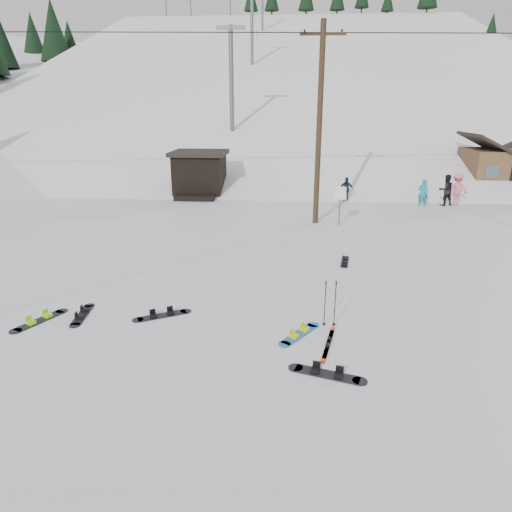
# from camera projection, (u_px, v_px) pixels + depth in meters

# --- Properties ---
(ground) EXTENTS (200.00, 200.00, 0.00)m
(ground) POSITION_uv_depth(u_px,v_px,m) (251.00, 390.00, 9.21)
(ground) COLOR silver
(ground) RESTS_ON ground
(ski_slope) EXTENTS (60.00, 85.24, 65.97)m
(ski_slope) POSITION_uv_depth(u_px,v_px,m) (283.00, 234.00, 65.06)
(ski_slope) COLOR white
(ski_slope) RESTS_ON ground
(ridge_left) EXTENTS (47.54, 95.03, 58.38)m
(ridge_left) POSITION_uv_depth(u_px,v_px,m) (12.00, 236.00, 60.60)
(ridge_left) COLOR silver
(ridge_left) RESTS_ON ground
(treeline_crest) EXTENTS (50.00, 6.00, 10.00)m
(treeline_crest) POSITION_uv_depth(u_px,v_px,m) (287.00, 134.00, 90.64)
(treeline_crest) COLOR black
(treeline_crest) RESTS_ON ski_slope
(utility_pole) EXTENTS (2.00, 0.26, 9.00)m
(utility_pole) POSITION_uv_depth(u_px,v_px,m) (319.00, 123.00, 20.86)
(utility_pole) COLOR #3A2819
(utility_pole) RESTS_ON ground
(trail_sign) EXTENTS (0.50, 0.09, 1.85)m
(trail_sign) POSITION_uv_depth(u_px,v_px,m) (340.00, 199.00, 21.45)
(trail_sign) COLOR #595B60
(trail_sign) RESTS_ON ground
(lift_hut) EXTENTS (3.40, 4.10, 2.75)m
(lift_hut) POSITION_uv_depth(u_px,v_px,m) (200.00, 173.00, 28.96)
(lift_hut) COLOR black
(lift_hut) RESTS_ON ground
(lift_tower_near) EXTENTS (2.20, 0.36, 8.00)m
(lift_tower_near) POSITION_uv_depth(u_px,v_px,m) (231.00, 73.00, 35.42)
(lift_tower_near) COLOR #595B60
(lift_tower_near) RESTS_ON ski_slope
(lift_tower_mid) EXTENTS (2.20, 0.36, 8.00)m
(lift_tower_mid) POSITION_uv_depth(u_px,v_px,m) (252.00, 24.00, 52.32)
(lift_tower_mid) COLOR #595B60
(lift_tower_mid) RESTS_ON ski_slope
(cabin) EXTENTS (5.39, 4.40, 3.77)m
(cabin) POSITION_uv_depth(u_px,v_px,m) (504.00, 168.00, 30.43)
(cabin) COLOR brown
(cabin) RESTS_ON ground
(hero_snowboard) EXTENTS (1.04, 1.36, 0.11)m
(hero_snowboard) POSITION_uv_depth(u_px,v_px,m) (299.00, 334.00, 11.41)
(hero_snowboard) COLOR blue
(hero_snowboard) RESTS_ON ground
(hero_skis) EXTENTS (0.48, 1.75, 0.09)m
(hero_skis) POSITION_uv_depth(u_px,v_px,m) (328.00, 343.00, 10.95)
(hero_skis) COLOR red
(hero_skis) RESTS_ON ground
(ski_poles) EXTENTS (0.35, 0.09, 1.26)m
(ski_poles) POSITION_uv_depth(u_px,v_px,m) (330.00, 303.00, 11.66)
(ski_poles) COLOR black
(ski_poles) RESTS_ON ground
(board_scatter_a) EXTENTS (1.46, 0.93, 0.11)m
(board_scatter_a) POSITION_uv_depth(u_px,v_px,m) (162.00, 315.00, 12.42)
(board_scatter_a) COLOR black
(board_scatter_a) RESTS_ON ground
(board_scatter_b) EXTENTS (0.42, 1.52, 0.11)m
(board_scatter_b) POSITION_uv_depth(u_px,v_px,m) (82.00, 315.00, 12.46)
(board_scatter_b) COLOR black
(board_scatter_b) RESTS_ON ground
(board_scatter_c) EXTENTS (0.92, 1.55, 0.12)m
(board_scatter_c) POSITION_uv_depth(u_px,v_px,m) (40.00, 320.00, 12.12)
(board_scatter_c) COLOR black
(board_scatter_c) RESTS_ON ground
(board_scatter_d) EXTENTS (1.65, 0.74, 0.12)m
(board_scatter_d) POSITION_uv_depth(u_px,v_px,m) (327.00, 374.00, 9.70)
(board_scatter_d) COLOR black
(board_scatter_d) RESTS_ON ground
(board_scatter_f) EXTENTS (0.44, 1.37, 0.10)m
(board_scatter_f) POSITION_uv_depth(u_px,v_px,m) (345.00, 261.00, 16.70)
(board_scatter_f) COLOR black
(board_scatter_f) RESTS_ON ground
(skier_teal) EXTENTS (0.61, 0.44, 1.55)m
(skier_teal) POSITION_uv_depth(u_px,v_px,m) (423.00, 193.00, 25.68)
(skier_teal) COLOR #0E8190
(skier_teal) RESTS_ON ground
(skier_dark) EXTENTS (0.98, 0.84, 1.76)m
(skier_dark) POSITION_uv_depth(u_px,v_px,m) (446.00, 190.00, 25.93)
(skier_dark) COLOR black
(skier_dark) RESTS_ON ground
(skier_pink) EXTENTS (1.18, 0.70, 1.80)m
(skier_pink) POSITION_uv_depth(u_px,v_px,m) (457.00, 189.00, 26.14)
(skier_pink) COLOR #F45680
(skier_pink) RESTS_ON ground
(skier_navy) EXTENTS (0.88, 0.43, 1.45)m
(skier_navy) POSITION_uv_depth(u_px,v_px,m) (346.00, 189.00, 27.01)
(skier_navy) COLOR #192540
(skier_navy) RESTS_ON ground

